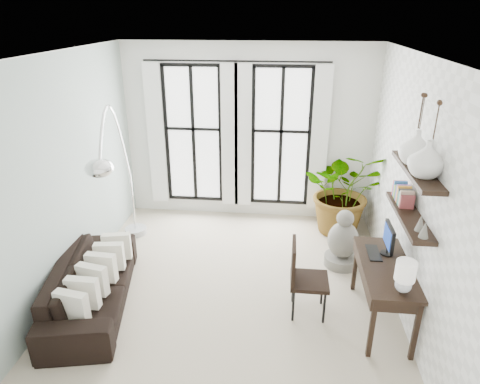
# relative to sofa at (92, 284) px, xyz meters

# --- Properties ---
(floor) EXTENTS (5.00, 5.00, 0.00)m
(floor) POSITION_rel_sofa_xyz_m (1.80, 0.53, -0.33)
(floor) COLOR #B9AA93
(floor) RESTS_ON ground
(ceiling) EXTENTS (5.00, 5.00, 0.00)m
(ceiling) POSITION_rel_sofa_xyz_m (1.80, 0.53, 2.87)
(ceiling) COLOR white
(ceiling) RESTS_ON wall_back
(wall_left) EXTENTS (0.00, 5.00, 5.00)m
(wall_left) POSITION_rel_sofa_xyz_m (-0.45, 0.53, 1.27)
(wall_left) COLOR #9EB0AA
(wall_left) RESTS_ON floor
(wall_right) EXTENTS (0.00, 5.00, 5.00)m
(wall_right) POSITION_rel_sofa_xyz_m (4.05, 0.53, 1.27)
(wall_right) COLOR white
(wall_right) RESTS_ON floor
(wall_back) EXTENTS (4.50, 0.00, 4.50)m
(wall_back) POSITION_rel_sofa_xyz_m (1.80, 3.03, 1.27)
(wall_back) COLOR white
(wall_back) RESTS_ON floor
(windows) EXTENTS (3.26, 0.13, 2.65)m
(windows) POSITION_rel_sofa_xyz_m (1.60, 2.96, 1.23)
(windows) COLOR white
(windows) RESTS_ON wall_back
(wall_shelves) EXTENTS (0.25, 1.30, 0.60)m
(wall_shelves) POSITION_rel_sofa_xyz_m (3.91, 0.11, 1.40)
(wall_shelves) COLOR black
(wall_shelves) RESTS_ON wall_right
(sofa) EXTENTS (1.31, 2.37, 0.66)m
(sofa) POSITION_rel_sofa_xyz_m (0.00, 0.00, 0.00)
(sofa) COLOR black
(sofa) RESTS_ON floor
(throw_pillows) EXTENTS (0.40, 1.52, 0.40)m
(throw_pillows) POSITION_rel_sofa_xyz_m (0.10, -0.00, 0.17)
(throw_pillows) COLOR silver
(throw_pillows) RESTS_ON sofa
(plant) EXTENTS (1.45, 1.27, 1.57)m
(plant) POSITION_rel_sofa_xyz_m (3.53, 2.49, 0.46)
(plant) COLOR #2D7228
(plant) RESTS_ON floor
(desk) EXTENTS (0.59, 1.40, 1.21)m
(desk) POSITION_rel_sofa_xyz_m (3.74, 0.02, 0.43)
(desk) COLOR black
(desk) RESTS_ON floor
(desk_chair) EXTENTS (0.48, 0.48, 1.02)m
(desk_chair) POSITION_rel_sofa_xyz_m (2.76, 0.15, 0.25)
(desk_chair) COLOR black
(desk_chair) RESTS_ON floor
(arc_lamp) EXTENTS (0.76, 2.31, 2.53)m
(arc_lamp) POSITION_rel_sofa_xyz_m (0.10, 1.02, 1.64)
(arc_lamp) COLOR silver
(arc_lamp) RESTS_ON floor
(buddha) EXTENTS (0.52, 0.52, 0.93)m
(buddha) POSITION_rel_sofa_xyz_m (3.41, 1.35, 0.06)
(buddha) COLOR gray
(buddha) RESTS_ON floor
(vase_a) EXTENTS (0.37, 0.37, 0.38)m
(vase_a) POSITION_rel_sofa_xyz_m (3.91, -0.18, 1.94)
(vase_a) COLOR white
(vase_a) RESTS_ON shelf_upper
(vase_b) EXTENTS (0.37, 0.37, 0.38)m
(vase_b) POSITION_rel_sofa_xyz_m (3.91, 0.22, 1.94)
(vase_b) COLOR white
(vase_b) RESTS_ON shelf_upper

